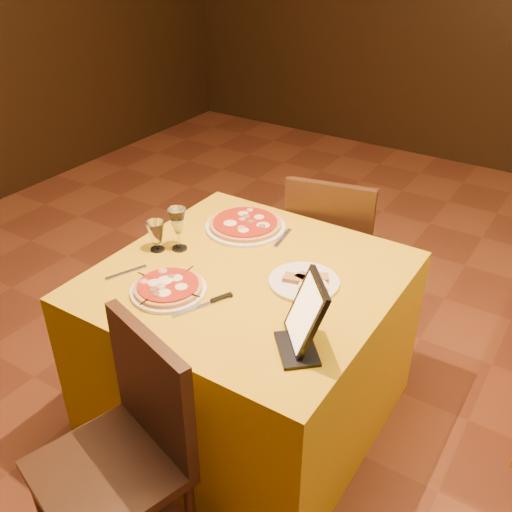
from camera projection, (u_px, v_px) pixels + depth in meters
The scene contains 13 objects.
floor at pixel (276, 415), 2.60m from camera, with size 6.00×7.00×0.01m, color #5E2D19.
main_table at pixel (249, 348), 2.42m from camera, with size 1.10×1.10×0.75m, color #C2970C.
chair_main_near at pixel (107, 471), 1.79m from camera, with size 0.42×0.42×0.91m, color black, non-canonical shape.
chair_main_far at pixel (334, 250), 2.95m from camera, with size 0.41×0.41×0.91m, color black, non-canonical shape.
pizza_near at pixel (168, 289), 2.11m from camera, with size 0.28×0.28×0.03m.
pizza_far at pixel (245, 225), 2.53m from camera, with size 0.36×0.36×0.03m.
cutlet_dish at pixel (304, 281), 2.16m from camera, with size 0.27×0.27×0.03m.
wine_glass at pixel (178, 229), 2.34m from camera, with size 0.08×0.08×0.19m, color #E1E280, non-canonical shape.
water_glass at pixel (156, 236), 2.35m from camera, with size 0.06×0.06×0.13m, color white, non-canonical shape.
tablet at pixel (306, 312), 1.81m from camera, with size 0.20×0.02×0.24m, color black.
knife at pixel (201, 307), 2.04m from camera, with size 0.23×0.02×0.01m, color #A9A9B0.
fork_near at pixel (126, 273), 2.23m from camera, with size 0.17×0.02×0.01m, color silver.
fork_far at pixel (283, 238), 2.46m from camera, with size 0.17×0.02×0.01m, color silver.
Camera 1 is at (0.92, -1.60, 1.97)m, focal length 40.00 mm.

